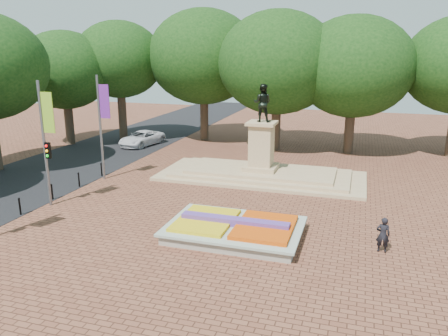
{
  "coord_description": "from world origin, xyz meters",
  "views": [
    {
      "loc": [
        6.28,
        -20.43,
        8.55
      ],
      "look_at": [
        -0.75,
        1.91,
        2.2
      ],
      "focal_mm": 35.0,
      "sensor_mm": 36.0,
      "label": 1
    }
  ],
  "objects_px": {
    "van": "(142,138)",
    "pedestrian": "(383,235)",
    "flower_bed": "(235,229)",
    "monument": "(261,165)"
  },
  "relations": [
    {
      "from": "flower_bed",
      "to": "monument",
      "type": "distance_m",
      "value": 10.07
    },
    {
      "from": "van",
      "to": "pedestrian",
      "type": "xyz_separation_m",
      "value": [
        20.43,
        -16.63,
        0.13
      ]
    },
    {
      "from": "monument",
      "to": "pedestrian",
      "type": "relative_size",
      "value": 8.75
    },
    {
      "from": "monument",
      "to": "van",
      "type": "xyz_separation_m",
      "value": [
        -12.82,
        6.97,
        -0.22
      ]
    },
    {
      "from": "van",
      "to": "pedestrian",
      "type": "relative_size",
      "value": 3.0
    },
    {
      "from": "flower_bed",
      "to": "pedestrian",
      "type": "distance_m",
      "value": 6.6
    },
    {
      "from": "flower_bed",
      "to": "pedestrian",
      "type": "relative_size",
      "value": 3.94
    },
    {
      "from": "van",
      "to": "pedestrian",
      "type": "distance_m",
      "value": 26.34
    },
    {
      "from": "van",
      "to": "monument",
      "type": "bearing_deg",
      "value": -17.08
    },
    {
      "from": "flower_bed",
      "to": "monument",
      "type": "relative_size",
      "value": 0.45
    }
  ]
}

